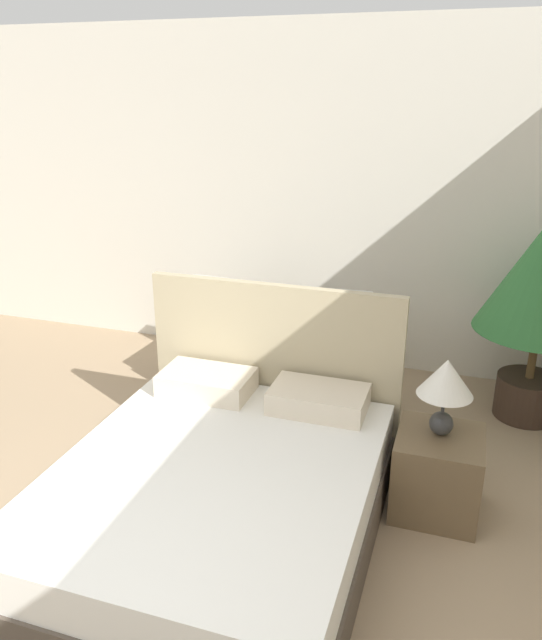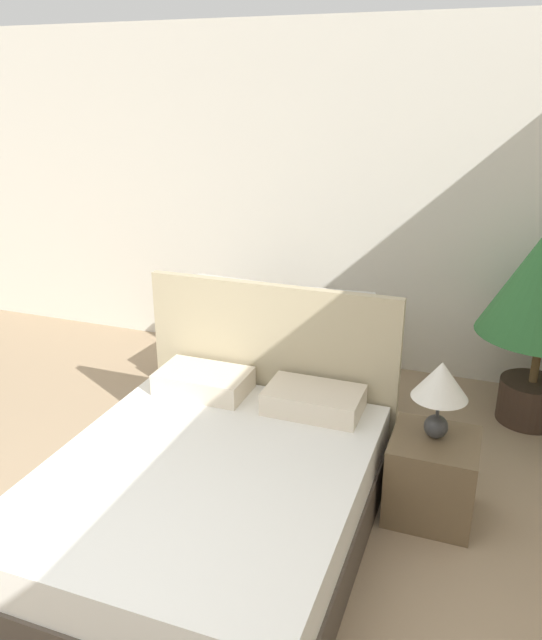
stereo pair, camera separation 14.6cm
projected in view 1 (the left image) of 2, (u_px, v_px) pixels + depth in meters
name	position (u px, v px, depth m)	size (l,w,h in m)	color
wall_back	(313.00, 200.00, 5.38)	(10.00, 0.06, 2.90)	silver
bed	(221.00, 494.00, 3.39)	(1.67, 2.02, 1.22)	#4C4238
armchair_near_window_left	(213.00, 350.00, 5.31)	(0.65, 0.68, 0.83)	#B7B2A8
armchair_near_window_right	(328.00, 365.00, 5.02)	(0.66, 0.69, 0.83)	#B7B2A8
nightstand	(437.00, 473.00, 3.66)	(0.49, 0.49, 0.50)	brown
table_lamp	(446.00, 382.00, 3.48)	(0.32, 0.32, 0.47)	#333333
side_table	(269.00, 362.00, 5.19)	(0.36, 0.36, 0.44)	brown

